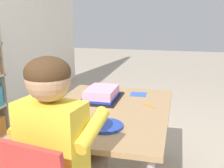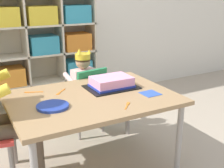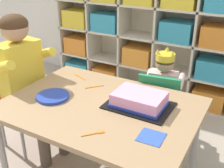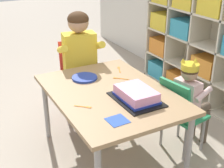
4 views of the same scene
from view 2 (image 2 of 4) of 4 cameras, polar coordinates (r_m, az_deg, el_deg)
name	(u,v)px [view 2 (image 2 of 4)]	position (r m, az deg, el deg)	size (l,w,h in m)	color
ground	(94,167)	(2.36, -3.60, -16.04)	(16.00, 16.00, 0.00)	tan
storage_cubby_shelf	(5,56)	(3.27, -20.22, 5.17)	(1.96, 0.31, 1.28)	beige
activity_table	(92,103)	(2.10, -3.89, -3.71)	(1.16, 0.84, 0.59)	#A37F56
classroom_chair_blue	(88,97)	(2.69, -4.82, -2.52)	(0.36, 0.35, 0.65)	#238451
child_with_crown	(81,81)	(2.74, -6.08, 0.52)	(0.32, 0.32, 0.81)	beige
birthday_cake_on_tray	(111,83)	(2.24, -0.11, 0.19)	(0.39, 0.28, 0.09)	black
paper_plate_stack	(53,106)	(1.92, -11.57, -4.28)	(0.21, 0.21, 0.02)	#233DA3
paper_napkin_square	(150,93)	(2.14, 7.51, -1.86)	(0.13, 0.13, 0.00)	#3356B7
fork_at_table_front_edge	(33,92)	(2.23, -15.33, -1.54)	(0.13, 0.07, 0.00)	orange
fork_scattered_mid_table	(61,92)	(2.19, -10.08, -1.55)	(0.10, 0.11, 0.00)	orange
fork_near_cake_tray	(127,105)	(1.92, 3.01, -4.16)	(0.09, 0.10, 0.00)	orange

